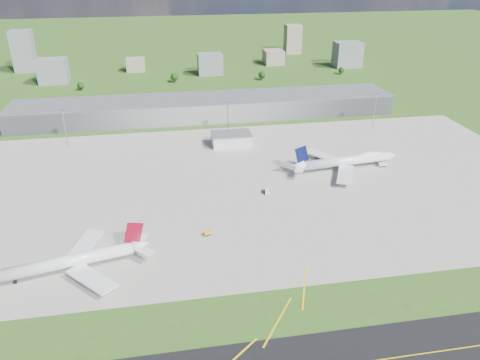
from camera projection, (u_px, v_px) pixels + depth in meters
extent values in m
plane|color=#30551A|center=(209.00, 122.00, 364.18)|extent=(1400.00, 1400.00, 0.00)
cube|color=#9B978D|center=(247.00, 183.00, 268.25)|extent=(360.00, 190.00, 0.08)
cube|color=gray|center=(206.00, 107.00, 374.19)|extent=(300.00, 42.00, 15.00)
cube|color=silver|center=(231.00, 139.00, 319.68)|extent=(26.00, 16.00, 8.00)
cylinder|color=gray|center=(65.00, 130.00, 312.23)|extent=(0.70, 0.70, 25.00)
cube|color=gray|center=(62.00, 111.00, 306.63)|extent=(3.50, 2.00, 1.20)
cylinder|color=gray|center=(228.00, 121.00, 329.25)|extent=(0.70, 0.70, 25.00)
cube|color=gray|center=(228.00, 103.00, 323.65)|extent=(3.50, 2.00, 1.20)
cylinder|color=gray|center=(374.00, 112.00, 346.27)|extent=(0.70, 0.70, 25.00)
cube|color=gray|center=(377.00, 96.00, 340.67)|extent=(3.50, 2.00, 1.20)
cylinder|color=white|center=(68.00, 262.00, 191.46)|extent=(52.37, 16.44, 5.42)
cone|color=white|center=(140.00, 245.00, 201.27)|extent=(8.22, 6.84, 5.42)
cube|color=maroon|center=(64.00, 266.00, 191.58)|extent=(42.47, 11.31, 1.17)
cube|color=white|center=(91.00, 279.00, 184.05)|extent=(21.82, 22.85, 0.81)
cube|color=white|center=(85.00, 245.00, 205.51)|extent=(14.90, 24.86, 0.81)
cube|color=maroon|center=(134.00, 233.00, 197.66)|extent=(8.89, 2.36, 10.92)
cylinder|color=#38383D|center=(85.00, 278.00, 186.88)|extent=(5.47, 3.88, 2.89)
cylinder|color=#38383D|center=(81.00, 253.00, 202.68)|extent=(5.47, 3.88, 2.89)
cube|color=black|center=(84.00, 272.00, 191.59)|extent=(1.64, 1.37, 2.26)
cube|color=black|center=(82.00, 261.00, 198.37)|extent=(1.64, 1.37, 2.26)
cube|color=black|center=(15.00, 281.00, 186.08)|extent=(1.64, 1.37, 2.26)
cylinder|color=white|center=(347.00, 161.00, 284.07)|extent=(57.85, 11.66, 5.76)
cone|color=white|center=(392.00, 155.00, 291.70)|extent=(5.21, 6.20, 5.76)
cone|color=white|center=(297.00, 166.00, 275.78)|extent=(7.98, 6.49, 5.76)
cube|color=#1C399D|center=(350.00, 163.00, 285.31)|extent=(47.20, 7.21, 1.21)
ellipsoid|color=white|center=(369.00, 156.00, 286.99)|extent=(18.92, 7.62, 5.18)
cube|color=white|center=(324.00, 156.00, 294.96)|extent=(21.96, 25.88, 0.84)
cube|color=white|center=(345.00, 174.00, 270.56)|extent=(18.20, 27.06, 0.84)
cube|color=#080F3F|center=(302.00, 155.00, 273.39)|extent=(9.25, 1.42, 11.22)
cylinder|color=#38383D|center=(333.00, 161.00, 291.62)|extent=(5.39, 3.48, 2.97)
cylinder|color=#38383D|center=(319.00, 157.00, 298.34)|extent=(5.39, 3.48, 2.97)
cylinder|color=#38383D|center=(346.00, 172.00, 277.16)|extent=(5.39, 3.48, 2.97)
cylinder|color=#38383D|center=(345.00, 180.00, 267.81)|extent=(5.39, 3.48, 2.97)
cube|color=black|center=(335.00, 165.00, 288.05)|extent=(1.59, 1.26, 2.32)
cube|color=black|center=(341.00, 170.00, 280.82)|extent=(1.59, 1.26, 2.32)
cube|color=black|center=(380.00, 162.00, 291.49)|extent=(1.59, 1.26, 2.32)
cube|color=#F7A30E|center=(207.00, 233.00, 218.03)|extent=(3.96, 3.10, 1.39)
cube|color=black|center=(207.00, 234.00, 218.33)|extent=(3.51, 3.00, 0.70)
cube|color=silver|center=(267.00, 191.00, 256.07)|extent=(2.81, 5.30, 2.23)
cube|color=black|center=(267.00, 192.00, 256.56)|extent=(2.83, 4.56, 0.70)
cube|color=silver|center=(383.00, 164.00, 288.09)|extent=(5.05, 2.54, 2.20)
cube|color=black|center=(382.00, 166.00, 288.57)|extent=(4.31, 2.62, 0.70)
cube|color=slate|center=(53.00, 71.00, 470.16)|extent=(28.00, 22.00, 24.00)
cube|color=gray|center=(136.00, 65.00, 520.17)|extent=(20.00, 18.00, 14.00)
cube|color=slate|center=(210.00, 64.00, 504.22)|extent=(26.00, 20.00, 22.00)
cube|color=gray|center=(273.00, 57.00, 553.34)|extent=(22.00, 24.00, 16.00)
cube|color=slate|center=(347.00, 54.00, 536.52)|extent=(30.00, 22.00, 28.00)
cube|color=slate|center=(23.00, 51.00, 512.76)|extent=(22.00, 20.00, 44.00)
cube|color=gray|center=(293.00, 39.00, 608.32)|extent=(20.00, 18.00, 36.00)
cylinder|color=#382314|center=(81.00, 89.00, 448.39)|extent=(0.70, 0.70, 3.00)
sphere|color=black|center=(81.00, 85.00, 446.91)|extent=(6.75, 6.75, 6.75)
cylinder|color=#382314|center=(175.00, 81.00, 475.47)|extent=(0.70, 0.70, 3.60)
sphere|color=black|center=(174.00, 77.00, 473.70)|extent=(8.10, 8.10, 8.10)
cylinder|color=#382314|center=(262.00, 78.00, 485.01)|extent=(0.70, 0.70, 3.40)
sphere|color=black|center=(262.00, 75.00, 483.34)|extent=(7.65, 7.65, 7.65)
cylinder|color=#382314|center=(341.00, 73.00, 507.92)|extent=(0.70, 0.70, 2.80)
sphere|color=black|center=(341.00, 70.00, 506.55)|extent=(6.30, 6.30, 6.30)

